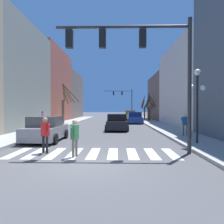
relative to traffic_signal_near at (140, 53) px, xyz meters
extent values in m
plane|color=#4C4C4F|center=(-2.16, -1.97, -4.66)|extent=(240.00, 240.00, 0.00)
cube|color=gray|center=(-12.55, 11.59, 0.65)|extent=(6.00, 11.44, 10.62)
cube|color=#934C3D|center=(-12.55, 23.54, 0.91)|extent=(6.00, 12.44, 11.14)
cube|color=#66564C|center=(-12.55, 36.51, 0.16)|extent=(6.00, 13.51, 9.64)
cube|color=beige|center=(8.23, 15.40, 0.08)|extent=(6.00, 14.76, 9.47)
cube|color=#66564C|center=(8.23, 29.11, -0.68)|extent=(6.00, 12.67, 7.96)
cube|color=white|center=(-5.76, -0.10, -4.65)|extent=(0.45, 2.60, 0.01)
cube|color=white|center=(-4.86, -0.10, -4.65)|extent=(0.45, 2.60, 0.01)
cube|color=white|center=(-3.96, -0.10, -4.65)|extent=(0.45, 2.60, 0.01)
cube|color=white|center=(-3.06, -0.10, -4.65)|extent=(0.45, 2.60, 0.01)
cube|color=white|center=(-2.16, -0.10, -4.65)|extent=(0.45, 2.60, 0.01)
cube|color=white|center=(-1.26, -0.10, -4.65)|extent=(0.45, 2.60, 0.01)
cube|color=white|center=(-0.36, -0.10, -4.65)|extent=(0.45, 2.60, 0.01)
cube|color=white|center=(0.54, -0.10, -4.65)|extent=(0.45, 2.60, 0.01)
cube|color=white|center=(1.44, -0.10, -4.65)|extent=(0.45, 2.60, 0.01)
cylinder|color=#2D2D2D|center=(2.30, 0.00, -1.51)|extent=(0.18, 0.18, 6.30)
cylinder|color=#2D2D2D|center=(-0.81, 0.00, 1.24)|extent=(6.22, 0.14, 0.14)
cube|color=black|center=(0.12, 0.00, 0.69)|extent=(0.32, 0.28, 0.84)
cube|color=black|center=(-1.74, 0.00, 0.69)|extent=(0.32, 0.28, 0.84)
cube|color=black|center=(-3.30, 0.00, 0.69)|extent=(0.32, 0.28, 0.84)
cylinder|color=#2D2D2D|center=(2.30, 40.76, -1.34)|extent=(0.18, 0.18, 6.63)
cylinder|color=#2D2D2D|center=(-0.99, 40.76, 1.57)|extent=(6.57, 0.14, 0.14)
cube|color=black|center=(0.00, 40.76, 1.02)|extent=(0.32, 0.28, 0.84)
cube|color=black|center=(-1.97, 40.76, 1.02)|extent=(0.32, 0.28, 0.84)
cylinder|color=black|center=(3.43, 2.14, -2.61)|extent=(0.12, 0.12, 3.80)
sphere|color=white|center=(3.43, 2.14, -0.53)|extent=(0.36, 0.36, 0.36)
sphere|color=white|center=(3.11, 2.14, -1.39)|extent=(0.31, 0.31, 0.31)
sphere|color=white|center=(3.75, 2.14, -1.39)|extent=(0.31, 0.31, 0.31)
cube|color=black|center=(-1.10, 10.98, -4.10)|extent=(1.90, 4.77, 0.76)
cube|color=black|center=(-1.10, 10.98, -3.40)|extent=(1.75, 2.48, 0.63)
cylinder|color=black|center=(-2.07, 12.46, -4.34)|extent=(0.22, 0.64, 0.64)
cylinder|color=black|center=(-0.13, 12.46, -4.34)|extent=(0.22, 0.64, 0.64)
cylinder|color=black|center=(-2.07, 9.51, -4.34)|extent=(0.22, 0.64, 0.64)
cylinder|color=black|center=(-0.13, 9.51, -4.34)|extent=(0.22, 0.64, 0.64)
cube|color=#A38423|center=(1.34, 30.69, -4.05)|extent=(1.93, 4.31, 0.86)
cube|color=#594813|center=(1.34, 30.69, -3.26)|extent=(1.77, 2.24, 0.71)
cylinder|color=black|center=(0.35, 32.02, -4.34)|extent=(0.22, 0.64, 0.64)
cylinder|color=black|center=(2.32, 32.02, -4.34)|extent=(0.22, 0.64, 0.64)
cylinder|color=black|center=(0.35, 29.35, -4.34)|extent=(0.22, 0.64, 0.64)
cylinder|color=black|center=(2.32, 29.35, -4.34)|extent=(0.22, 0.64, 0.64)
cube|color=navy|center=(1.33, 20.38, -4.08)|extent=(1.93, 4.26, 0.79)
cube|color=#0E1C46|center=(1.33, 20.38, -3.37)|extent=(1.78, 2.22, 0.65)
cylinder|color=black|center=(0.35, 21.70, -4.34)|extent=(0.22, 0.64, 0.64)
cylinder|color=black|center=(2.32, 21.70, -4.34)|extent=(0.22, 0.64, 0.64)
cylinder|color=black|center=(0.35, 19.06, -4.34)|extent=(0.22, 0.64, 0.64)
cylinder|color=black|center=(2.32, 19.06, -4.34)|extent=(0.22, 0.64, 0.64)
cube|color=gray|center=(-5.65, 3.66, -4.09)|extent=(1.92, 4.18, 0.78)
cube|color=#464648|center=(-5.65, 3.66, -3.38)|extent=(1.77, 2.17, 0.64)
cylinder|color=black|center=(-6.63, 4.96, -4.34)|extent=(0.22, 0.64, 0.64)
cylinder|color=black|center=(-4.67, 4.96, -4.34)|extent=(0.22, 0.64, 0.64)
cylinder|color=black|center=(-6.63, 2.37, -4.34)|extent=(0.22, 0.64, 0.64)
cylinder|color=black|center=(-4.67, 2.37, -4.34)|extent=(0.22, 0.64, 0.64)
cylinder|color=#282D47|center=(-8.60, 11.46, -4.10)|extent=(0.12, 0.12, 0.81)
cylinder|color=#282D47|center=(-8.65, 11.75, -4.10)|extent=(0.12, 0.12, 0.81)
cube|color=#9E4C93|center=(-8.62, 11.61, -3.38)|extent=(0.29, 0.43, 0.64)
sphere|color=brown|center=(-8.62, 11.61, -2.91)|extent=(0.23, 0.23, 0.23)
cylinder|color=#9E4C93|center=(-8.58, 11.38, -3.42)|extent=(0.14, 0.29, 0.62)
cylinder|color=#9E4C93|center=(-8.66, 11.83, -3.42)|extent=(0.14, 0.29, 0.62)
cylinder|color=#7A705B|center=(-2.85, -0.73, -4.27)|extent=(0.11, 0.11, 0.77)
cylinder|color=#7A705B|center=(-2.93, -1.00, -4.27)|extent=(0.11, 0.11, 0.77)
cube|color=#337542|center=(-2.89, -0.86, -3.58)|extent=(0.32, 0.42, 0.61)
sphere|color=tan|center=(-2.89, -0.86, -3.14)|extent=(0.22, 0.22, 0.22)
cylinder|color=#337542|center=(-2.82, -0.66, -3.62)|extent=(0.16, 0.28, 0.59)
cylinder|color=#337542|center=(-2.95, -1.07, -3.62)|extent=(0.16, 0.28, 0.59)
cylinder|color=#4C4C51|center=(3.95, 5.54, -4.13)|extent=(0.11, 0.11, 0.76)
cylinder|color=#4C4C51|center=(3.68, 5.50, -4.13)|extent=(0.11, 0.11, 0.76)
cube|color=#235693|center=(3.81, 5.52, -3.45)|extent=(0.40, 0.27, 0.60)
sphere|color=beige|center=(3.81, 5.52, -3.01)|extent=(0.21, 0.21, 0.21)
cylinder|color=#235693|center=(4.02, 5.56, -3.49)|extent=(0.27, 0.13, 0.58)
cylinder|color=#235693|center=(3.60, 5.49, -3.49)|extent=(0.27, 0.13, 0.58)
cylinder|color=black|center=(-4.56, 0.01, -4.26)|extent=(0.12, 0.12, 0.80)
cylinder|color=black|center=(-4.33, -0.17, -4.26)|extent=(0.12, 0.12, 0.80)
cube|color=red|center=(-4.44, -0.08, -3.55)|extent=(0.44, 0.41, 0.63)
sphere|color=tan|center=(-4.44, -0.08, -3.09)|extent=(0.22, 0.22, 0.22)
cylinder|color=red|center=(-4.62, 0.06, -3.59)|extent=(0.27, 0.23, 0.61)
cylinder|color=red|center=(-4.26, -0.21, -3.59)|extent=(0.27, 0.23, 0.61)
cylinder|color=brown|center=(3.90, 29.79, -3.39)|extent=(0.25, 0.25, 2.24)
cylinder|color=brown|center=(3.72, 30.28, -1.33)|extent=(0.49, 1.12, 2.14)
cylinder|color=brown|center=(3.60, 30.25, -1.42)|extent=(0.70, 1.05, 1.99)
cylinder|color=brown|center=(3.74, 30.36, -1.77)|extent=(0.40, 1.25, 1.70)
cylinder|color=#473828|center=(4.31, 27.75, -3.41)|extent=(0.32, 0.32, 2.20)
cylinder|color=#473828|center=(3.85, 27.52, -1.87)|extent=(1.04, 0.64, 1.63)
cylinder|color=#473828|center=(4.85, 27.67, -1.70)|extent=(1.21, 0.31, 1.68)
cylinder|color=#473828|center=(4.77, 28.50, -1.42)|extent=(1.00, 1.67, 2.47)
cylinder|color=#473828|center=(4.28, 27.09, -1.73)|extent=(0.19, 1.43, 1.59)
cylinder|color=#473828|center=(4.25, 28.28, -1.30)|extent=(0.25, 1.20, 2.58)
cylinder|color=brown|center=(-8.44, 19.14, -2.95)|extent=(0.35, 0.35, 3.11)
cylinder|color=brown|center=(-7.90, 19.36, -0.64)|extent=(1.21, 0.59, 2.11)
cylinder|color=brown|center=(-7.32, 19.01, -0.39)|extent=(2.38, 0.48, 2.51)
cylinder|color=brown|center=(-8.27, 20.01, -0.90)|extent=(0.47, 1.86, 2.02)
cylinder|color=brown|center=(-8.52, 19.90, -0.34)|extent=(0.31, 1.66, 2.41)
cylinder|color=brown|center=(-7.77, 19.89, -0.55)|extent=(1.38, 1.69, 2.43)
cylinder|color=#473828|center=(4.25, 25.90, -3.34)|extent=(0.28, 0.28, 2.34)
cylinder|color=#473828|center=(4.02, 26.43, -1.58)|extent=(0.53, 1.16, 1.49)
cylinder|color=#473828|center=(3.88, 25.92, -1.53)|extent=(0.85, 0.17, 1.49)
cylinder|color=#473828|center=(4.81, 26.06, -1.48)|extent=(1.26, 0.48, 2.05)
cylinder|color=#473828|center=(3.86, 25.56, -1.23)|extent=(0.90, 0.85, 2.44)
camera|label=1|loc=(-1.04, -10.21, -2.57)|focal=35.00mm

